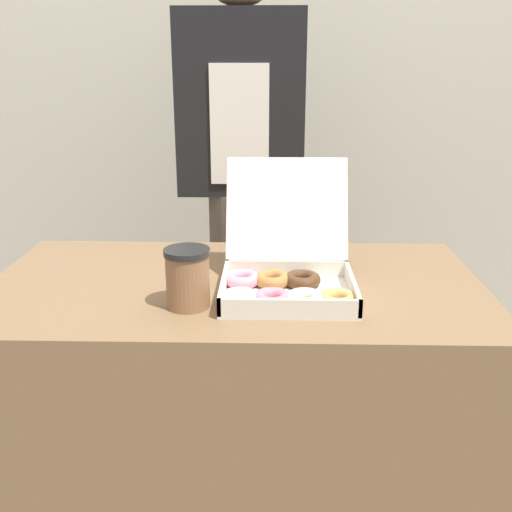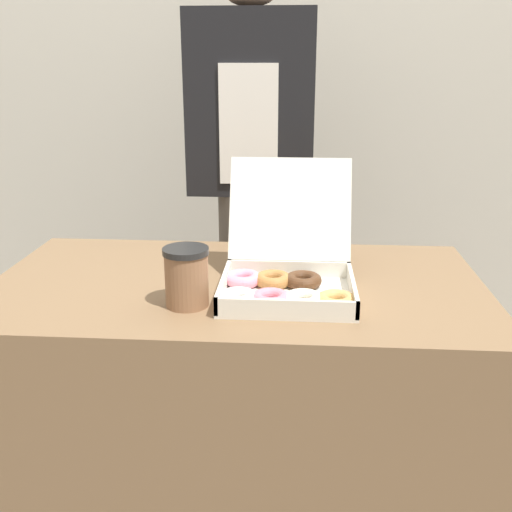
# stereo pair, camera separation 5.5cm
# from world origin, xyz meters

# --- Properties ---
(wall_back) EXTENTS (10.00, 0.05, 2.60)m
(wall_back) POSITION_xyz_m (0.00, 1.12, 1.30)
(wall_back) COLOR beige
(wall_back) RESTS_ON ground_plane
(table) EXTENTS (1.10, 0.61, 0.72)m
(table) POSITION_xyz_m (0.00, 0.00, 0.36)
(table) COLOR brown
(table) RESTS_ON ground_plane
(donut_box) EXTENTS (0.30, 0.34, 0.26)m
(donut_box) POSITION_xyz_m (0.11, -0.06, 0.76)
(donut_box) COLOR silver
(donut_box) RESTS_ON table
(coffee_cup) EXTENTS (0.09, 0.09, 0.12)m
(coffee_cup) POSITION_xyz_m (-0.09, -0.14, 0.78)
(coffee_cup) COLOR #8C6042
(coffee_cup) RESTS_ON table
(person_customer) EXTENTS (0.37, 0.23, 1.57)m
(person_customer) POSITION_xyz_m (-0.01, 0.57, 0.89)
(person_customer) COLOR #665B51
(person_customer) RESTS_ON ground_plane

